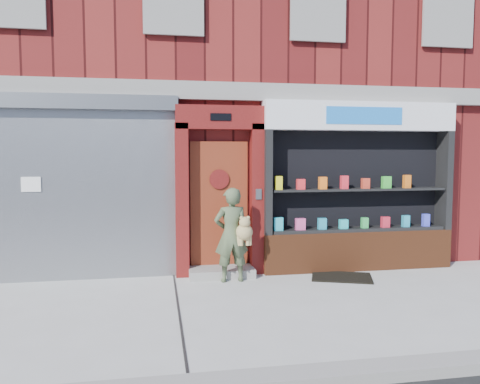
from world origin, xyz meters
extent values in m
plane|color=#9E9E99|center=(0.00, 0.00, 0.00)|extent=(80.00, 80.00, 0.00)
cube|color=gray|center=(0.00, -2.15, 0.06)|extent=(60.00, 0.30, 0.12)
cube|color=#551313|center=(0.00, 6.00, 4.00)|extent=(12.00, 8.00, 8.00)
cube|color=gray|center=(0.00, 1.92, 3.15)|extent=(12.00, 0.16, 0.30)
cube|color=black|center=(3.50, 1.97, 4.80)|extent=(0.90, 0.06, 1.40)
cube|color=gray|center=(3.50, 1.93, 4.80)|extent=(1.00, 0.06, 1.50)
cube|color=gray|center=(-3.00, 1.94, 1.40)|extent=(3.00, 0.10, 2.80)
cube|color=slate|center=(-3.00, 1.88, 2.92)|extent=(3.10, 0.30, 0.24)
cube|color=white|center=(-3.80, 1.88, 1.60)|extent=(0.30, 0.01, 0.24)
cube|color=#520E0E|center=(-1.40, 1.86, 1.30)|extent=(0.22, 0.28, 2.60)
cube|color=#520E0E|center=(-0.10, 1.86, 1.30)|extent=(0.22, 0.28, 2.60)
cube|color=#520E0E|center=(-0.75, 1.86, 2.70)|extent=(1.50, 0.28, 0.40)
cube|color=black|center=(-0.75, 1.71, 2.70)|extent=(0.35, 0.01, 0.12)
cube|color=maroon|center=(-0.75, 1.97, 1.20)|extent=(1.00, 0.06, 2.20)
cylinder|color=black|center=(-0.75, 1.93, 1.65)|extent=(0.28, 0.02, 0.28)
cylinder|color=#520E0E|center=(-0.75, 1.92, 1.65)|extent=(0.34, 0.02, 0.34)
cube|color=gray|center=(-0.75, 1.70, 0.07)|extent=(1.10, 0.55, 0.15)
cube|color=slate|center=(-0.10, 1.71, 1.40)|extent=(0.10, 0.02, 0.18)
cube|color=brown|center=(1.75, 1.80, 0.35)|extent=(3.50, 0.40, 0.70)
cube|color=black|center=(0.06, 1.80, 1.60)|extent=(0.12, 0.40, 1.80)
cube|color=black|center=(3.44, 1.80, 1.60)|extent=(0.12, 0.40, 1.80)
cube|color=black|center=(1.75, 1.99, 1.60)|extent=(3.30, 0.03, 1.80)
cube|color=black|center=(1.75, 1.80, 0.73)|extent=(3.20, 0.36, 0.06)
cube|color=black|center=(1.75, 1.80, 1.45)|extent=(3.20, 0.36, 0.04)
cube|color=white|center=(1.75, 1.80, 2.75)|extent=(3.50, 0.40, 0.50)
cube|color=blue|center=(1.75, 1.59, 2.75)|extent=(1.40, 0.01, 0.30)
cube|color=#25A3BB|center=(0.25, 1.72, 0.87)|extent=(0.16, 0.09, 0.23)
cube|color=#D74788|center=(0.65, 1.72, 0.86)|extent=(0.17, 0.09, 0.20)
cube|color=teal|center=(1.05, 1.72, 0.86)|extent=(0.14, 0.09, 0.20)
cube|color=#24B3B7|center=(1.45, 1.72, 0.84)|extent=(0.15, 0.09, 0.16)
cube|color=green|center=(1.85, 1.72, 0.85)|extent=(0.11, 0.09, 0.19)
cube|color=red|center=(2.25, 1.72, 0.86)|extent=(0.14, 0.09, 0.19)
cube|color=teal|center=(2.65, 1.72, 0.87)|extent=(0.12, 0.09, 0.21)
cube|color=#3E47D3|center=(3.05, 1.72, 0.87)|extent=(0.12, 0.09, 0.23)
cube|color=yellow|center=(0.25, 1.72, 1.59)|extent=(0.12, 0.09, 0.24)
cube|color=red|center=(0.65, 1.72, 1.56)|extent=(0.14, 0.09, 0.18)
cube|color=orange|center=(1.05, 1.72, 1.58)|extent=(0.13, 0.09, 0.22)
cube|color=red|center=(1.45, 1.72, 1.59)|extent=(0.13, 0.09, 0.23)
cube|color=red|center=(1.85, 1.72, 1.56)|extent=(0.13, 0.09, 0.18)
cube|color=green|center=(2.25, 1.72, 1.58)|extent=(0.16, 0.09, 0.22)
cube|color=orange|center=(2.65, 1.72, 1.59)|extent=(0.12, 0.09, 0.24)
imported|color=#475538|center=(-0.63, 1.37, 0.77)|extent=(0.58, 0.40, 1.54)
sphere|color=#A28951|center=(-0.43, 1.27, 0.83)|extent=(0.27, 0.27, 0.27)
sphere|color=#A28951|center=(-0.43, 1.22, 0.99)|extent=(0.18, 0.18, 0.18)
sphere|color=#A28951|center=(-0.49, 1.22, 1.06)|extent=(0.06, 0.06, 0.06)
sphere|color=#A28951|center=(-0.38, 1.22, 1.06)|extent=(0.06, 0.06, 0.06)
cylinder|color=#A28951|center=(-0.52, 1.27, 0.69)|extent=(0.06, 0.06, 0.16)
cylinder|color=#A28951|center=(-0.34, 1.27, 0.69)|extent=(0.06, 0.06, 0.16)
cylinder|color=#A28951|center=(-0.49, 1.25, 0.69)|extent=(0.06, 0.06, 0.16)
cylinder|color=#A28951|center=(-0.38, 1.25, 0.69)|extent=(0.06, 0.06, 0.16)
cube|color=black|center=(1.24, 1.26, 0.01)|extent=(1.16, 0.99, 0.02)
camera|label=1|loc=(-1.81, -6.07, 2.08)|focal=35.00mm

